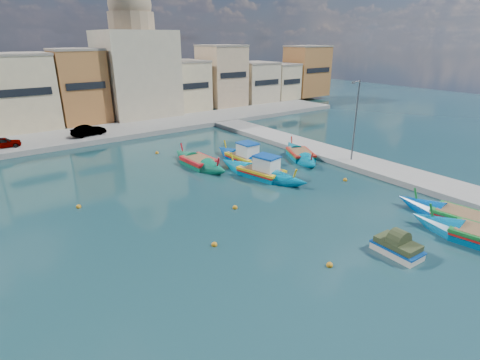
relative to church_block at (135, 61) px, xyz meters
name	(u,v)px	position (x,y,z in m)	size (l,w,h in m)	color
ground	(246,245)	(-10.00, -40.00, -8.41)	(160.00, 160.00, 0.00)	#123637
east_quay	(411,178)	(8.00, -40.00, -8.16)	(4.00, 70.00, 0.50)	gray
north_quay	(89,135)	(-10.00, -8.00, -8.11)	(80.00, 8.00, 0.60)	gray
north_townhouses	(117,87)	(-3.32, -0.64, -3.41)	(83.20, 7.87, 10.19)	beige
church_block	(135,61)	(0.00, 0.00, 0.00)	(10.00, 10.00, 19.10)	#C3B392
quay_street_lamp	(355,120)	(7.44, -34.00, -4.07)	(1.18, 0.16, 8.00)	#595B60
parked_cars	(7,142)	(-18.80, -9.50, -7.20)	(19.10, 1.98, 1.28)	#4C1919
luzzu_turquoise_cabin	(262,173)	(-1.78, -31.53, -8.03)	(4.15, 10.05, 3.15)	#0078A4
luzzu_blue_cabin	(245,158)	(-0.43, -27.25, -8.02)	(2.44, 9.01, 3.17)	#00419F
luzzu_cyan_mid	(300,155)	(5.00, -29.61, -8.13)	(5.80, 8.80, 2.60)	#00779A
luzzu_green	(199,163)	(-4.67, -25.58, -8.11)	(2.64, 8.86, 2.76)	#0A6E4E
luzzu_blue_south	(465,220)	(3.34, -46.48, -8.12)	(3.29, 9.63, 2.72)	#004AA2
tender_near	(397,248)	(-3.73, -45.94, -8.00)	(1.57, 2.76, 1.33)	beige
mooring_buoys	(221,201)	(-7.73, -33.94, -8.33)	(20.36, 25.48, 0.36)	orange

